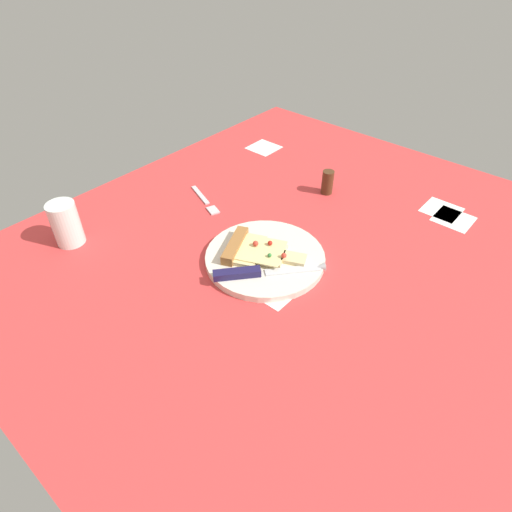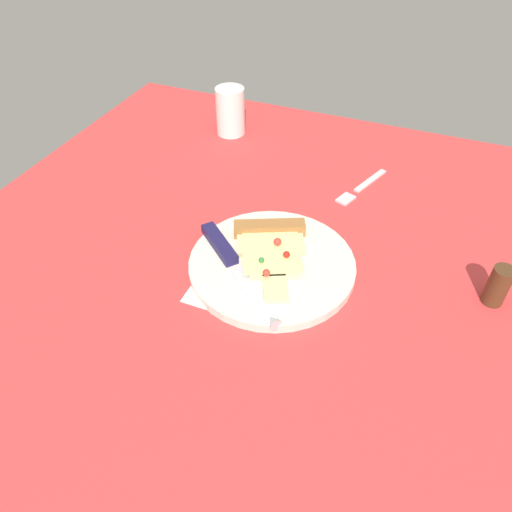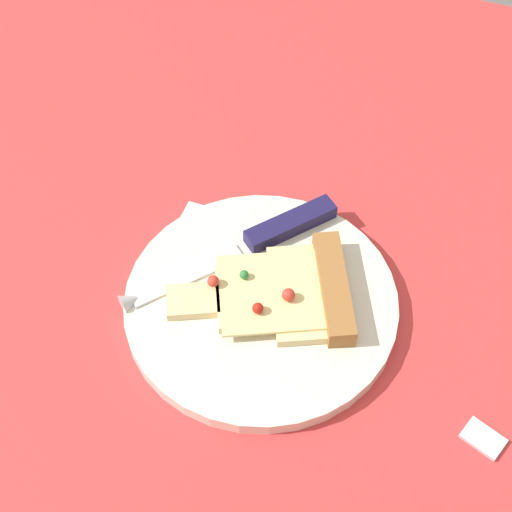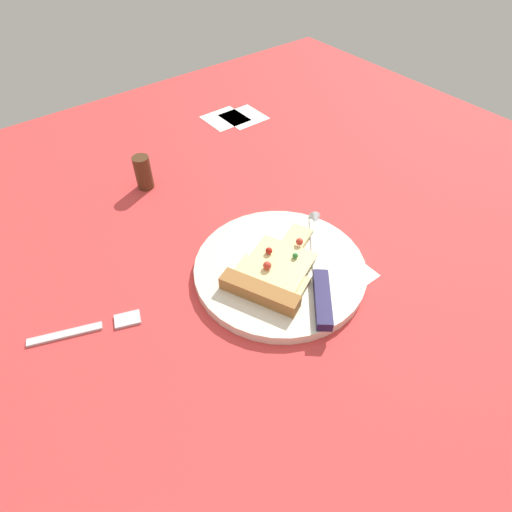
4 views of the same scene
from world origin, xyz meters
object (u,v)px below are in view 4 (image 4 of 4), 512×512
Objects in this scene: pepper_shaker at (143,172)px; fork at (91,327)px; knife at (320,276)px; plate at (280,269)px; pizza_slice at (273,273)px.

fork is (-25.09, 21.82, -2.88)cm from pepper_shaker.
knife is at bearing 86.41° from fork.
fork is (8.07, 27.62, -0.39)cm from plate.
plate is 1.36× the size of knife.
pizza_slice is 26.94cm from fork.
knife is at bearing 24.42° from pizza_slice.
pizza_slice reaches higher than plate.
pizza_slice is 34.42cm from pepper_shaker.
pepper_shaker is at bearing 9.92° from plate.
pizza_slice is 0.97× the size of knife.
knife is (-4.66, -5.36, -0.19)cm from pizza_slice.
pepper_shaker reaches higher than pizza_slice.
plate is 3.03cm from pizza_slice.
plate is at bearing 89.84° from pizza_slice.
plate reaches higher than fork.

